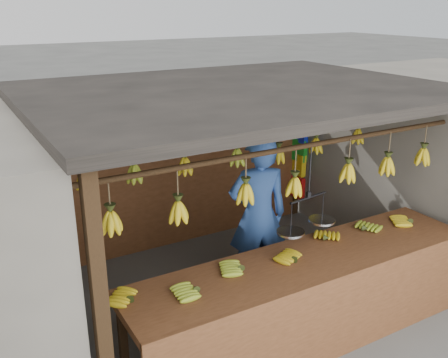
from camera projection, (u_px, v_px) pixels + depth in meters
ground at (237, 289)px, 5.94m from camera, size 80.00×80.00×0.00m
stall at (223, 122)px, 5.55m from camera, size 4.30×3.30×2.40m
neighbor_right at (448, 153)px, 7.26m from camera, size 3.00×3.00×2.30m
counter at (313, 282)px, 4.75m from camera, size 3.71×0.84×0.96m
hanging_bananas at (238, 158)px, 5.40m from camera, size 3.61×2.23×0.39m
balance_scale at (307, 222)px, 4.79m from camera, size 0.69×0.32×0.83m
vendor at (258, 216)px, 5.66m from camera, size 0.79×0.63×1.88m
bag_bundles at (299, 158)px, 7.63m from camera, size 0.08×0.26×1.24m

